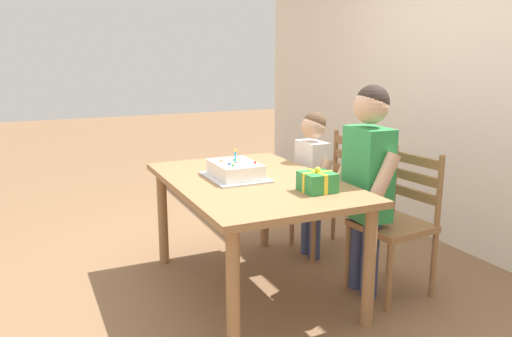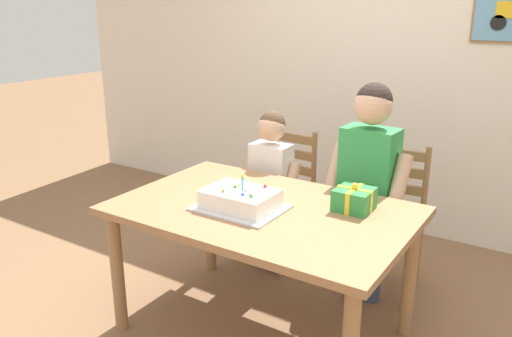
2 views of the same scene
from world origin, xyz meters
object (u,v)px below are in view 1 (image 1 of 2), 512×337
object	(u,v)px
chair_left	(330,192)
child_older	(368,170)
child_younger	(312,170)
dining_table	(252,194)
chair_right	(397,222)
birthday_cake	(235,171)
gift_box_red_large	(317,182)

from	to	relation	value
chair_left	child_older	distance (m)	0.82
child_older	child_younger	distance (m)	0.68
dining_table	child_older	world-z (taller)	child_older
chair_left	child_older	xyz separation A→B (m)	(0.71, -0.20, 0.35)
dining_table	chair_right	xyz separation A→B (m)	(0.39, 0.84, -0.19)
birthday_cake	gift_box_red_large	xyz separation A→B (m)	(0.49, 0.31, 0.01)
child_older	dining_table	bearing A→B (deg)	-116.87
gift_box_red_large	chair_right	distance (m)	0.70
birthday_cake	dining_table	bearing A→B (deg)	43.96
chair_left	child_younger	distance (m)	0.29
dining_table	chair_right	distance (m)	0.94
birthday_cake	chair_left	bearing A→B (deg)	108.41
birthday_cake	chair_right	xyz separation A→B (m)	(0.48, 0.92, -0.33)
birthday_cake	child_younger	world-z (taller)	child_younger
gift_box_red_large	child_older	distance (m)	0.42
chair_left	child_younger	bearing A→B (deg)	-74.88
child_younger	birthday_cake	bearing A→B (deg)	-70.70
dining_table	child_older	size ratio (longest dim) A/B	1.13
gift_box_red_large	child_older	xyz separation A→B (m)	(-0.08, 0.41, 0.01)
chair_right	birthday_cake	bearing A→B (deg)	-117.33
dining_table	birthday_cake	xyz separation A→B (m)	(-0.09, -0.08, 0.14)
birthday_cake	gift_box_red_large	world-z (taller)	birthday_cake
child_younger	gift_box_red_large	bearing A→B (deg)	-29.12
child_older	child_younger	size ratio (longest dim) A/B	1.21
gift_box_red_large	chair_right	xyz separation A→B (m)	(-0.02, 0.61, -0.33)
chair_right	child_older	xyz separation A→B (m)	(-0.07, -0.20, 0.35)
dining_table	birthday_cake	world-z (taller)	birthday_cake
dining_table	gift_box_red_large	world-z (taller)	gift_box_red_large
chair_right	child_older	world-z (taller)	child_older
gift_box_red_large	chair_left	bearing A→B (deg)	142.45
child_older	birthday_cake	bearing A→B (deg)	-119.56
dining_table	birthday_cake	size ratio (longest dim) A/B	3.44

